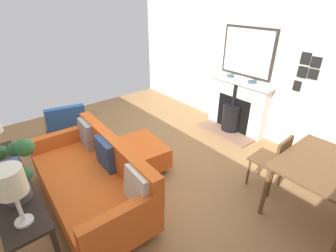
{
  "coord_description": "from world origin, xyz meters",
  "views": [
    {
      "loc": [
        1.61,
        2.67,
        2.38
      ],
      "look_at": [
        -0.54,
        0.07,
        0.6
      ],
      "focal_mm": 26.5,
      "sensor_mm": 36.0,
      "label": 1
    }
  ],
  "objects": [
    {
      "name": "dining_chair_near_fireplace",
      "position": [
        -1.17,
        1.5,
        0.49
      ],
      "size": [
        0.42,
        0.42,
        0.82
      ],
      "color": "brown",
      "rests_on": "ground"
    },
    {
      "name": "armchair_accent",
      "position": [
        0.55,
        -1.32,
        0.44
      ],
      "size": [
        0.78,
        0.72,
        0.82
      ],
      "color": "brown",
      "rests_on": "ground"
    },
    {
      "name": "fireplace",
      "position": [
        -2.19,
        0.12,
        0.45
      ],
      "size": [
        0.64,
        1.28,
        1.01
      ],
      "color": "brown",
      "rests_on": "ground"
    },
    {
      "name": "wall_left",
      "position": [
        -2.41,
        0.0,
        1.4
      ],
      "size": [
        0.12,
        5.85,
        2.8
      ],
      "primitive_type": "cube",
      "color": "beige",
      "rests_on": "ground"
    },
    {
      "name": "book_stack",
      "position": [
        1.6,
        -0.03,
        0.79
      ],
      "size": [
        0.29,
        0.21,
        0.05
      ],
      "color": "olive",
      "rests_on": "console_table"
    },
    {
      "name": "mirror_over_mantel",
      "position": [
        -2.32,
        0.12,
        1.5
      ],
      "size": [
        0.04,
        1.02,
        0.85
      ],
      "color": "#2D2823"
    },
    {
      "name": "ottoman",
      "position": [
        -0.12,
        -0.02,
        0.25
      ],
      "size": [
        0.64,
        0.84,
        0.4
      ],
      "color": "#B2B2B7",
      "rests_on": "ground"
    },
    {
      "name": "potted_plant",
      "position": [
        1.57,
        0.56,
        1.07
      ],
      "size": [
        0.45,
        0.44,
        0.56
      ],
      "color": "#4C4C51",
      "rests_on": "console_table"
    },
    {
      "name": "ground_plane",
      "position": [
        0.0,
        0.0,
        -0.0
      ],
      "size": [
        4.82,
        5.85,
        0.01
      ],
      "primitive_type": "cube",
      "color": "olive"
    },
    {
      "name": "table_lamp_far_end",
      "position": [
        1.61,
        0.86,
        1.17
      ],
      "size": [
        0.22,
        0.22,
        0.53
      ],
      "color": "white",
      "rests_on": "console_table"
    },
    {
      "name": "mantel_bowl_near",
      "position": [
        -2.23,
        -0.12,
        1.03
      ],
      "size": [
        0.13,
        0.13,
        0.04
      ],
      "color": "#334C56",
      "rests_on": "fireplace"
    },
    {
      "name": "photo_gallery_row",
      "position": [
        -2.33,
        1.16,
        1.4
      ],
      "size": [
        0.02,
        0.31,
        0.59
      ],
      "color": "black"
    },
    {
      "name": "sofa",
      "position": [
        0.78,
        0.22,
        0.35
      ],
      "size": [
        0.98,
        1.98,
        0.83
      ],
      "color": "#B2B2B7",
      "rests_on": "ground"
    },
    {
      "name": "mantel_bowl_far",
      "position": [
        -2.23,
        0.36,
        1.03
      ],
      "size": [
        0.15,
        0.15,
        0.04
      ],
      "color": "#334C56",
      "rests_on": "fireplace"
    },
    {
      "name": "console_table",
      "position": [
        1.61,
        0.21,
        0.67
      ],
      "size": [
        0.35,
        1.72,
        0.77
      ],
      "color": "black",
      "rests_on": "ground"
    },
    {
      "name": "dining_table",
      "position": [
        -1.16,
        2.09,
        0.64
      ],
      "size": [
        1.08,
        0.9,
        0.73
      ],
      "color": "brown",
      "rests_on": "ground"
    }
  ]
}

